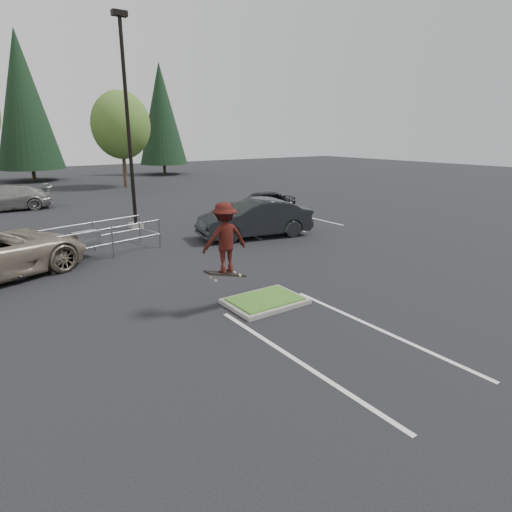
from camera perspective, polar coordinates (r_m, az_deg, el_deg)
ground at (r=12.52m, az=1.20°, el=-6.32°), size 120.00×120.00×0.00m
grass_median at (r=12.49m, az=1.21°, el=-5.99°), size 2.20×1.60×0.16m
stall_lines at (r=16.99m, az=-14.68°, el=-0.75°), size 22.62×17.60×0.01m
light_pole at (r=22.56m, az=-16.56°, el=14.91°), size 0.70×0.60×10.12m
decid_c at (r=41.21m, az=-17.56°, el=16.05°), size 5.12×5.12×8.38m
conif_b at (r=50.39m, az=-28.61°, el=17.74°), size 6.38×6.38×14.50m
conif_c at (r=53.13m, az=-12.50°, el=17.97°), size 5.50×5.50×12.50m
cart_corral at (r=18.13m, az=-21.18°, el=2.32°), size 4.70×2.51×1.27m
skateboarder at (r=11.49m, az=-4.18°, el=2.35°), size 1.30×0.82×2.17m
car_r_charc at (r=20.26m, az=-0.20°, el=5.03°), size 5.65×2.93×1.77m
car_r_black at (r=25.98m, az=0.72°, el=7.11°), size 4.46×2.46×1.44m
car_far_silver at (r=31.68m, az=-30.42°, el=6.66°), size 5.51×2.48×1.57m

